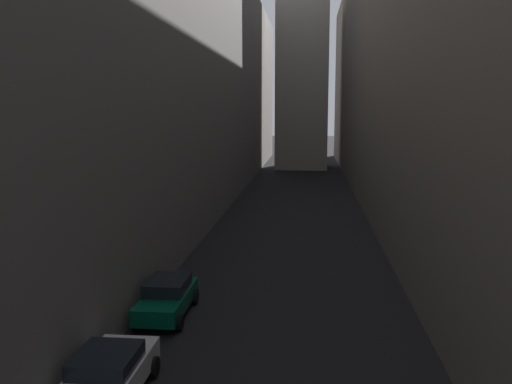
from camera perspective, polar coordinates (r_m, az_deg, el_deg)
ground_plane at (r=44.51m, az=3.94°, el=-2.07°), size 264.00×264.00×0.00m
building_block_left at (r=47.78m, az=-11.08°, el=11.89°), size 13.59×108.00×22.22m
building_block_right at (r=47.27m, az=19.74°, el=12.63°), size 13.77×108.00×23.92m
parked_car_left_third at (r=16.83m, az=-15.04°, el=-17.72°), size 2.01×4.45×1.46m
parked_car_left_far at (r=22.63m, az=-9.13°, el=-10.59°), size 1.88×4.27×1.46m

